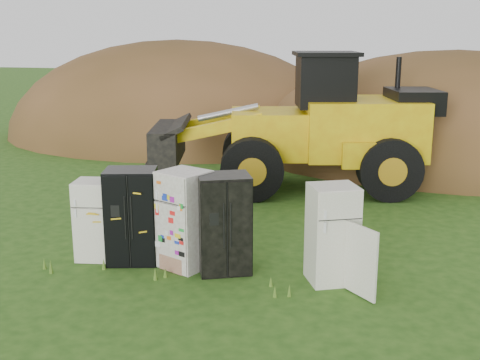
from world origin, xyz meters
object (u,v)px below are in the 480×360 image
object	(u,v)px
fridge_leftmost	(95,220)
fridge_sticker	(185,219)
fridge_dark_mid	(224,223)
fridge_open_door	(332,234)
wheel_loader	(289,122)
fridge_black_side	(132,216)

from	to	relation	value
fridge_leftmost	fridge_sticker	distance (m)	1.91
fridge_dark_mid	fridge_open_door	xyz separation A→B (m)	(2.04, -0.01, -0.04)
fridge_dark_mid	fridge_sticker	bearing A→B (deg)	154.63
fridge_leftmost	fridge_open_door	distance (m)	4.74
fridge_dark_mid	fridge_leftmost	bearing A→B (deg)	156.03
fridge_sticker	fridge_dark_mid	bearing A→B (deg)	22.53
wheel_loader	fridge_sticker	bearing A→B (deg)	-112.24
fridge_black_side	fridge_dark_mid	size ratio (longest dim) A/B	1.00
fridge_black_side	fridge_dark_mid	distance (m)	1.90
fridge_dark_mid	fridge_open_door	world-z (taller)	fridge_dark_mid
fridge_sticker	fridge_open_door	bearing A→B (deg)	23.60
fridge_leftmost	fridge_dark_mid	bearing A→B (deg)	-9.92
fridge_black_side	fridge_sticker	xyz separation A→B (m)	(1.10, -0.01, 0.02)
fridge_leftmost	wheel_loader	bearing A→B (deg)	56.79
fridge_black_side	fridge_sticker	world-z (taller)	fridge_sticker
fridge_open_door	fridge_black_side	bearing A→B (deg)	154.88
fridge_sticker	fridge_dark_mid	distance (m)	0.79
fridge_leftmost	fridge_open_door	world-z (taller)	fridge_open_door
fridge_black_side	fridge_sticker	bearing A→B (deg)	-15.56
fridge_leftmost	fridge_dark_mid	xyz separation A→B (m)	(2.69, -0.02, 0.14)
fridge_dark_mid	wheel_loader	size ratio (longest dim) A/B	0.23
fridge_sticker	wheel_loader	size ratio (longest dim) A/B	0.24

